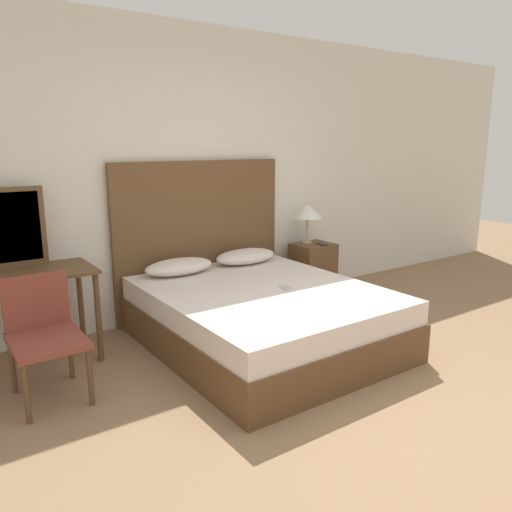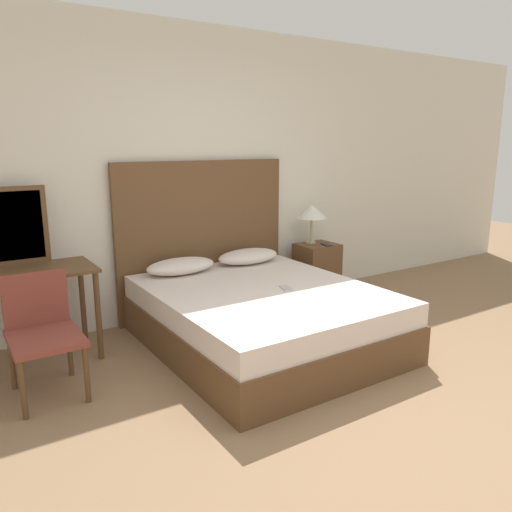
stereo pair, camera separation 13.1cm
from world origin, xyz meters
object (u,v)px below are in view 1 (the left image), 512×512
(table_lamp, at_px, (308,212))
(phone_on_nightstand, at_px, (322,244))
(phone_on_bed, at_px, (286,288))
(nightstand, at_px, (313,270))
(bed, at_px, (263,317))
(vanity_desk, at_px, (21,288))
(chair, at_px, (44,330))

(table_lamp, bearing_deg, phone_on_nightstand, -64.19)
(phone_on_bed, relative_size, nightstand, 0.28)
(phone_on_bed, bearing_deg, table_lamp, 42.60)
(bed, relative_size, phone_on_nightstand, 12.37)
(vanity_desk, xyz_separation_m, chair, (0.02, -0.54, -0.16))
(bed, relative_size, nightstand, 3.42)
(phone_on_nightstand, bearing_deg, chair, -169.77)
(bed, distance_m, nightstand, 1.44)
(nightstand, bearing_deg, phone_on_nightstand, -61.24)
(phone_on_bed, height_order, phone_on_nightstand, phone_on_nightstand)
(vanity_desk, bearing_deg, chair, -88.04)
(bed, height_order, chair, chair)
(nightstand, height_order, vanity_desk, vanity_desk)
(phone_on_nightstand, bearing_deg, vanity_desk, 179.68)
(nightstand, xyz_separation_m, chair, (-2.87, -0.62, 0.16))
(phone_on_bed, bearing_deg, phone_on_nightstand, 35.44)
(bed, bearing_deg, phone_on_nightstand, 28.27)
(phone_on_bed, distance_m, phone_on_nightstand, 1.37)
(bed, relative_size, chair, 2.54)
(phone_on_nightstand, xyz_separation_m, vanity_desk, (-2.94, 0.02, 0.01))
(phone_on_nightstand, distance_m, chair, 2.97)
(nightstand, bearing_deg, phone_on_bed, -140.38)
(table_lamp, distance_m, chair, 2.97)
(bed, xyz_separation_m, phone_on_nightstand, (1.27, 0.68, 0.35))
(bed, bearing_deg, phone_on_bed, -36.52)
(nightstand, xyz_separation_m, vanity_desk, (-2.89, -0.07, 0.31))
(phone_on_bed, xyz_separation_m, chair, (-1.81, 0.27, -0.04))
(chair, bearing_deg, nightstand, 12.11)
(bed, height_order, table_lamp, table_lamp)
(phone_on_bed, height_order, chair, chair)
(table_lamp, height_order, phone_on_nightstand, table_lamp)
(table_lamp, bearing_deg, chair, -166.41)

